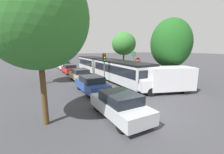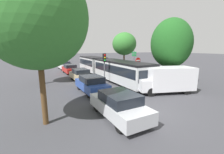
{
  "view_description": "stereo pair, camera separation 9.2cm",
  "coord_description": "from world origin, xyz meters",
  "views": [
    {
      "loc": [
        -5.97,
        -7.01,
        4.01
      ],
      "look_at": [
        0.2,
        5.89,
        1.2
      ],
      "focal_mm": 24.0,
      "sensor_mm": 36.0,
      "label": 1
    },
    {
      "loc": [
        -5.89,
        -7.05,
        4.01
      ],
      "look_at": [
        0.2,
        5.89,
        1.2
      ],
      "focal_mm": 24.0,
      "sensor_mm": 36.0,
      "label": 2
    }
  ],
  "objects": [
    {
      "name": "queued_car_silver",
      "position": [
        -2.07,
        0.14,
        0.77
      ],
      "size": [
        2.12,
        4.49,
        1.52
      ],
      "rotation": [
        0.0,
        0.0,
        1.63
      ],
      "color": "#B7BABF",
      "rests_on": "ground"
    },
    {
      "name": "tree_right_near",
      "position": [
        6.76,
        4.99,
        4.33
      ],
      "size": [
        4.26,
        4.26,
        7.07
      ],
      "color": "#51381E",
      "rests_on": "ground"
    },
    {
      "name": "queued_car_tan",
      "position": [
        -1.7,
        10.9,
        0.75
      ],
      "size": [
        2.05,
        4.33,
        1.47
      ],
      "rotation": [
        0.0,
        0.0,
        1.63
      ],
      "color": "tan",
      "rests_on": "ground"
    },
    {
      "name": "queued_car_white",
      "position": [
        -2.05,
        22.26,
        0.77
      ],
      "size": [
        2.11,
        4.45,
        1.51
      ],
      "rotation": [
        0.0,
        0.0,
        1.63
      ],
      "color": "white",
      "rests_on": "ground"
    },
    {
      "name": "white_van",
      "position": [
        4.19,
        2.73,
        1.24
      ],
      "size": [
        5.34,
        3.22,
        2.31
      ],
      "rotation": [
        0.0,
        0.0,
        2.87
      ],
      "color": "silver",
      "rests_on": "ground"
    },
    {
      "name": "tree_right_mid",
      "position": [
        7.11,
        15.66,
        4.65
      ],
      "size": [
        4.07,
        4.07,
        6.57
      ],
      "color": "#51381E",
      "rests_on": "ground"
    },
    {
      "name": "ground_plane",
      "position": [
        0.0,
        0.0,
        0.0
      ],
      "size": [
        200.0,
        200.0,
        0.0
      ],
      "primitive_type": "plane",
      "color": "#3D3D42"
    },
    {
      "name": "city_bus_rear",
      "position": [
        -1.9,
        36.46,
        1.44
      ],
      "size": [
        2.82,
        11.58,
        2.48
      ],
      "rotation": [
        0.0,
        0.0,
        1.55
      ],
      "color": "silver",
      "rests_on": "ground"
    },
    {
      "name": "articulated_bus",
      "position": [
        2.13,
        11.72,
        1.45
      ],
      "size": [
        3.43,
        17.07,
        2.52
      ],
      "rotation": [
        0.0,
        0.0,
        -1.52
      ],
      "color": "silver",
      "rests_on": "ground"
    },
    {
      "name": "direction_sign_post",
      "position": [
        6.09,
        11.04,
        2.55
      ],
      "size": [
        0.27,
        1.39,
        3.6
      ],
      "rotation": [
        0.0,
        0.0,
        2.99
      ],
      "color": "#56595E",
      "rests_on": "ground"
    },
    {
      "name": "tree_left_near",
      "position": [
        -5.96,
        1.21,
        5.3
      ],
      "size": [
        4.87,
        4.87,
        7.94
      ],
      "color": "#51381E",
      "rests_on": "ground"
    },
    {
      "name": "queued_car_red",
      "position": [
        -1.92,
        16.97,
        0.72
      ],
      "size": [
        1.99,
        4.21,
        1.43
      ],
      "rotation": [
        0.0,
        0.0,
        1.63
      ],
      "color": "#B21E19",
      "rests_on": "ground"
    },
    {
      "name": "tree_left_mid",
      "position": [
        -6.0,
        11.11,
        4.6
      ],
      "size": [
        3.78,
        3.78,
        6.68
      ],
      "color": "#51381E",
      "rests_on": "ground"
    },
    {
      "name": "no_entry_sign",
      "position": [
        4.84,
        8.25,
        1.88
      ],
      "size": [
        0.7,
        0.08,
        2.82
      ],
      "rotation": [
        0.0,
        0.0,
        -1.57
      ],
      "color": "#56595E",
      "rests_on": "ground"
    },
    {
      "name": "traffic_light",
      "position": [
        0.31,
        8.06,
        2.5
      ],
      "size": [
        0.34,
        0.37,
        3.4
      ],
      "rotation": [
        0.0,
        0.0,
        -1.49
      ],
      "color": "#56595E",
      "rests_on": "ground"
    },
    {
      "name": "queued_car_blue",
      "position": [
        -1.94,
        5.71,
        0.76
      ],
      "size": [
        2.1,
        4.43,
        1.51
      ],
      "rotation": [
        0.0,
        0.0,
        1.63
      ],
      "color": "#284799",
      "rests_on": "ground"
    }
  ]
}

